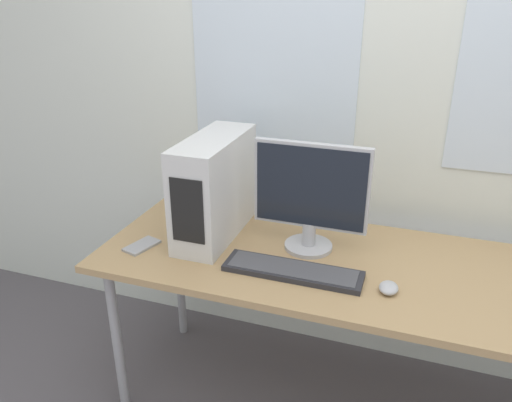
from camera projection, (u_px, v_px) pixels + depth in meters
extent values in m
cube|color=silver|center=(406.00, 77.00, 2.00)|extent=(8.00, 0.06, 2.70)
cube|color=silver|center=(274.00, 16.00, 2.05)|extent=(0.73, 0.01, 1.15)
cube|color=tan|center=(377.00, 270.00, 1.83)|extent=(2.11, 0.71, 0.03)
cylinder|color=#99999E|center=(117.00, 341.00, 2.03)|extent=(0.04, 0.04, 0.71)
cylinder|color=#99999E|center=(180.00, 273.00, 2.51)|extent=(0.04, 0.04, 0.71)
cube|color=silver|center=(215.00, 187.00, 2.00)|extent=(0.18, 0.49, 0.41)
cube|color=black|center=(187.00, 211.00, 1.78)|extent=(0.13, 0.00, 0.25)
cylinder|color=#B7B7BC|center=(308.00, 246.00, 1.96)|extent=(0.19, 0.19, 0.02)
cylinder|color=#B7B7BC|center=(309.00, 234.00, 1.93)|extent=(0.05, 0.05, 0.09)
cube|color=#B7B7BC|center=(311.00, 186.00, 1.86)|extent=(0.44, 0.03, 0.33)
cube|color=black|center=(310.00, 187.00, 1.84)|extent=(0.41, 0.00, 0.31)
cube|color=#28282D|center=(293.00, 271.00, 1.78)|extent=(0.50, 0.14, 0.02)
cube|color=#47474C|center=(293.00, 268.00, 1.78)|extent=(0.46, 0.11, 0.00)
ellipsoid|color=#B2B2B7|center=(389.00, 288.00, 1.67)|extent=(0.06, 0.08, 0.03)
cube|color=#99999E|center=(142.00, 246.00, 1.96)|extent=(0.11, 0.16, 0.01)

